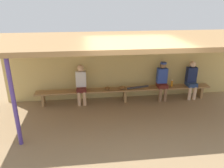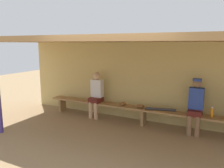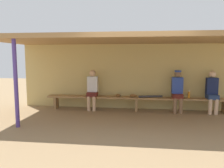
{
  "view_description": "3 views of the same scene",
  "coord_description": "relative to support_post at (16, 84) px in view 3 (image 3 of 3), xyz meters",
  "views": [
    {
      "loc": [
        -1.25,
        -5.31,
        3.36
      ],
      "look_at": [
        -0.48,
        1.23,
        0.78
      ],
      "focal_mm": 35.34,
      "sensor_mm": 36.0,
      "label": 1
    },
    {
      "loc": [
        1.87,
        -4.02,
        2.16
      ],
      "look_at": [
        -0.89,
        1.43,
        1.06
      ],
      "focal_mm": 36.14,
      "sensor_mm": 36.0,
      "label": 2
    },
    {
      "loc": [
        0.08,
        -5.67,
        1.74
      ],
      "look_at": [
        -0.78,
        1.33,
        0.91
      ],
      "focal_mm": 35.62,
      "sensor_mm": 36.0,
      "label": 3
    }
  ],
  "objects": [
    {
      "name": "player_leftmost",
      "position": [
        1.48,
        2.1,
        -0.37
      ],
      "size": [
        0.34,
        0.42,
        1.34
      ],
      "color": "#591E19",
      "rests_on": "ground"
    },
    {
      "name": "baseball_glove_worn",
      "position": [
        2.85,
        2.09,
        -0.6
      ],
      "size": [
        0.26,
        0.2,
        0.09
      ],
      "primitive_type": "ellipsoid",
      "rotation": [
        0.0,
        0.0,
        3.25
      ],
      "color": "brown",
      "rests_on": "bench"
    },
    {
      "name": "water_bottle_blue",
      "position": [
        4.61,
        2.12,
        -0.52
      ],
      "size": [
        0.07,
        0.07,
        0.24
      ],
      "color": "orange",
      "rests_on": "bench"
    },
    {
      "name": "dugout_roof",
      "position": [
        2.95,
        1.25,
        1.16
      ],
      "size": [
        8.0,
        2.8,
        0.12
      ],
      "primitive_type": "cube",
      "color": "#9E7547",
      "rests_on": "back_wall"
    },
    {
      "name": "bench",
      "position": [
        2.95,
        2.1,
        -0.71
      ],
      "size": [
        6.0,
        0.36,
        0.46
      ],
      "color": "#9E7547",
      "rests_on": "ground"
    },
    {
      "name": "player_in_red",
      "position": [
        4.25,
        2.1,
        -0.35
      ],
      "size": [
        0.34,
        0.42,
        1.34
      ],
      "color": "#591E19",
      "rests_on": "ground"
    },
    {
      "name": "back_wall",
      "position": [
        2.95,
        2.55,
        0.0
      ],
      "size": [
        8.0,
        0.2,
        2.2
      ],
      "primitive_type": "cube",
      "color": "tan",
      "rests_on": "ground"
    },
    {
      "name": "baseball_glove_tan",
      "position": [
        2.34,
        2.09,
        -0.6
      ],
      "size": [
        0.2,
        0.26,
        0.09
      ],
      "primitive_type": "ellipsoid",
      "rotation": [
        0.0,
        0.0,
        1.45
      ],
      "color": "brown",
      "rests_on": "bench"
    },
    {
      "name": "ground_plane",
      "position": [
        2.95,
        0.55,
        -1.1
      ],
      "size": [
        24.0,
        24.0,
        0.0
      ],
      "primitive_type": "plane",
      "color": "#937754"
    },
    {
      "name": "baseball_bat",
      "position": [
        3.4,
        2.1,
        -0.61
      ],
      "size": [
        0.78,
        0.23,
        0.07
      ],
      "primitive_type": "cylinder",
      "rotation": [
        0.0,
        1.57,
        0.21
      ],
      "color": "#333338",
      "rests_on": "bench"
    },
    {
      "name": "player_in_white",
      "position": [
        5.31,
        2.1,
        -0.37
      ],
      "size": [
        0.34,
        0.42,
        1.34
      ],
      "color": "navy",
      "rests_on": "ground"
    },
    {
      "name": "support_post",
      "position": [
        0.0,
        0.0,
        0.0
      ],
      "size": [
        0.1,
        0.1,
        2.2
      ],
      "primitive_type": "cylinder",
      "color": "#4C388C",
      "rests_on": "ground"
    }
  ]
}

